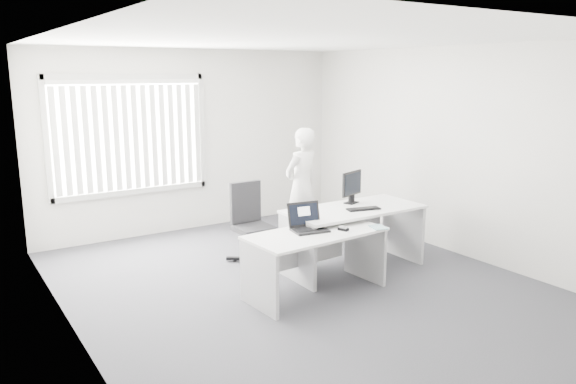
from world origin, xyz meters
TOP-DOWN VIEW (x-y plane):
  - ground at (0.00, 0.00)m, footprint 6.00×6.00m
  - wall_back at (0.00, 3.00)m, footprint 5.00×0.02m
  - wall_front at (0.00, -3.00)m, footprint 5.00×0.02m
  - wall_left at (-2.50, 0.00)m, footprint 0.02×6.00m
  - wall_right at (2.50, 0.00)m, footprint 0.02×6.00m
  - ceiling at (0.00, 0.00)m, footprint 5.00×6.00m
  - window at (-1.00, 2.96)m, footprint 2.32×0.06m
  - blinds at (-1.00, 2.90)m, footprint 2.20×0.10m
  - desk_near at (0.02, -0.29)m, footprint 1.61×0.84m
  - desk_far at (0.88, 0.10)m, footprint 1.75×0.82m
  - office_chair at (-0.05, 1.06)m, footprint 0.60×0.60m
  - person at (1.01, 1.44)m, footprint 0.69×0.54m
  - laptop at (-0.02, -0.24)m, footprint 0.44×0.41m
  - paper_sheet at (0.32, -0.37)m, footprint 0.35×0.32m
  - mouse at (0.31, -0.41)m, footprint 0.11×0.13m
  - booklet at (0.72, -0.54)m, footprint 0.21×0.25m
  - keyboard at (0.92, -0.04)m, footprint 0.44×0.24m
  - monitor at (1.02, 0.32)m, footprint 0.43×0.26m

SIDE VIEW (x-z plane):
  - ground at x=0.00m, z-range 0.00..0.00m
  - office_chair at x=-0.05m, z-range -0.20..0.85m
  - desk_near at x=0.02m, z-range 0.16..0.87m
  - desk_far at x=0.88m, z-range 0.18..0.97m
  - paper_sheet at x=0.32m, z-range 0.72..0.72m
  - booklet at x=0.72m, z-range 0.72..0.73m
  - mouse at x=0.31m, z-range 0.72..0.77m
  - keyboard at x=0.92m, z-range 0.80..0.82m
  - person at x=1.01m, z-range 0.00..1.68m
  - laptop at x=-0.02m, z-range 0.72..1.02m
  - monitor at x=1.02m, z-range 0.80..1.21m
  - wall_back at x=0.00m, z-range 0.00..2.80m
  - wall_front at x=0.00m, z-range 0.00..2.80m
  - wall_left at x=-2.50m, z-range 0.00..2.80m
  - wall_right at x=2.50m, z-range 0.00..2.80m
  - blinds at x=-1.00m, z-range 0.77..2.27m
  - window at x=-1.00m, z-range 0.67..2.43m
  - ceiling at x=0.00m, z-range 2.79..2.81m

